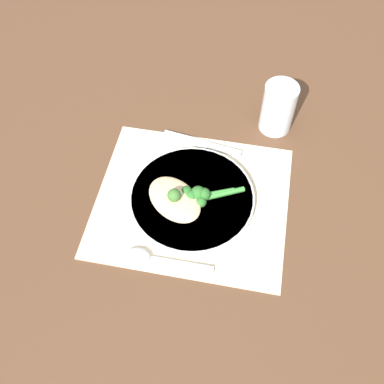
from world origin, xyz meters
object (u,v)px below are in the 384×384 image
object	(u,v)px
broccoli_stalk_rear	(204,195)
spoon	(147,258)
knife	(203,144)
broccoli_stalk_right	(195,194)
water_glass	(278,108)
chicken_fillet	(175,199)
plate	(192,198)

from	to	relation	value
broccoli_stalk_rear	spoon	xyz separation A→B (m)	(-0.08, -0.14, -0.02)
knife	spoon	size ratio (longest dim) A/B	1.07
broccoli_stalk_right	water_glass	distance (m)	0.27
water_glass	knife	bearing A→B (deg)	-149.76
chicken_fillet	broccoli_stalk_right	xyz separation A→B (m)	(0.04, 0.02, 0.00)
broccoli_stalk_right	water_glass	xyz separation A→B (m)	(0.14, 0.23, 0.03)
broccoli_stalk_rear	knife	xyz separation A→B (m)	(-0.03, 0.15, -0.02)
broccoli_stalk_rear	broccoli_stalk_right	bearing A→B (deg)	63.04
broccoli_stalk_right	water_glass	world-z (taller)	water_glass
broccoli_stalk_right	broccoli_stalk_rear	bearing A→B (deg)	-113.55
plate	knife	size ratio (longest dim) A/B	1.39
chicken_fillet	water_glass	bearing A→B (deg)	55.13
broccoli_stalk_rear	spoon	size ratio (longest dim) A/B	0.62
knife	water_glass	world-z (taller)	water_glass
knife	spoon	distance (m)	0.29
knife	water_glass	size ratio (longest dim) A/B	1.54
spoon	water_glass	xyz separation A→B (m)	(0.20, 0.38, 0.05)
broccoli_stalk_right	broccoli_stalk_rear	size ratio (longest dim) A/B	1.02
broccoli_stalk_right	knife	xyz separation A→B (m)	(-0.01, 0.15, -0.02)
broccoli_stalk_right	plate	bearing A→B (deg)	58.85
broccoli_stalk_rear	knife	distance (m)	0.15
chicken_fillet	water_glass	world-z (taller)	water_glass
chicken_fillet	spoon	distance (m)	0.13
knife	broccoli_stalk_rear	bearing A→B (deg)	-161.06
plate	broccoli_stalk_right	size ratio (longest dim) A/B	2.35
broccoli_stalk_rear	knife	size ratio (longest dim) A/B	0.58
chicken_fillet	knife	distance (m)	0.17
broccoli_stalk_rear	spoon	bearing A→B (deg)	124.01
plate	broccoli_stalk_right	xyz separation A→B (m)	(0.01, -0.00, 0.02)
broccoli_stalk_rear	water_glass	distance (m)	0.26
plate	broccoli_stalk_rear	bearing A→B (deg)	-2.77
plate	broccoli_stalk_rear	distance (m)	0.03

